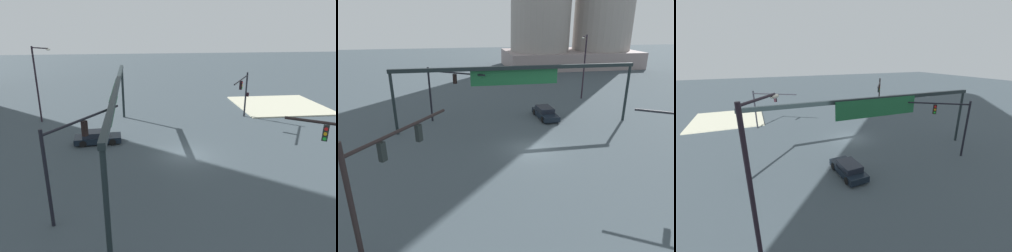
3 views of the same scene
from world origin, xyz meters
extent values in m
plane|color=#3A454C|center=(0.00, 0.00, 0.00)|extent=(177.38, 177.38, 0.00)
cube|color=beige|center=(14.86, -15.49, 0.07)|extent=(10.53, 11.47, 0.15)
cylinder|color=black|center=(-8.73, 8.99, 2.90)|extent=(0.20, 0.20, 5.81)
cylinder|color=black|center=(-5.98, 7.18, 5.47)|extent=(5.57, 3.74, 0.15)
cube|color=black|center=(-6.07, 7.23, 4.86)|extent=(0.41, 0.39, 0.95)
cylinder|color=red|center=(-5.98, 7.37, 5.16)|extent=(0.20, 0.16, 0.20)
cylinder|color=orange|center=(-5.98, 7.37, 4.86)|extent=(0.20, 0.16, 0.20)
cylinder|color=green|center=(-5.98, 7.37, 4.56)|extent=(0.20, 0.16, 0.20)
cylinder|color=black|center=(10.59, -9.01, 2.69)|extent=(0.20, 0.20, 5.38)
cylinder|color=black|center=(7.95, -7.38, 5.02)|extent=(5.36, 3.38, 0.15)
cube|color=black|center=(7.89, -7.34, 4.42)|extent=(0.41, 0.39, 0.95)
cylinder|color=red|center=(7.81, -7.48, 4.72)|extent=(0.20, 0.16, 0.20)
cylinder|color=orange|center=(7.81, -7.48, 4.42)|extent=(0.20, 0.16, 0.20)
cylinder|color=green|center=(7.81, -7.48, 4.12)|extent=(0.20, 0.16, 0.20)
cube|color=black|center=(10.47, -9.21, 2.75)|extent=(0.38, 0.36, 0.44)
cube|color=black|center=(-8.20, -6.95, 4.79)|extent=(0.39, 0.41, 0.95)
cylinder|color=red|center=(-8.33, -6.86, 5.08)|extent=(0.16, 0.20, 0.20)
cylinder|color=orange|center=(-8.33, -6.86, 4.78)|extent=(0.16, 0.20, 0.20)
cylinder|color=green|center=(-8.33, -6.86, 4.48)|extent=(0.16, 0.20, 0.20)
cylinder|color=black|center=(11.12, 15.01, 4.25)|extent=(0.20, 0.20, 8.50)
cylinder|color=black|center=(10.40, 13.98, 8.35)|extent=(1.53, 2.12, 0.12)
ellipsoid|color=silver|center=(9.69, 12.95, 8.25)|extent=(0.59, 0.66, 0.20)
cylinder|color=black|center=(-11.82, 5.57, 2.94)|extent=(0.28, 0.28, 5.89)
cylinder|color=black|center=(11.82, 5.57, 2.94)|extent=(0.28, 0.28, 5.89)
cube|color=black|center=(0.00, 5.57, 6.06)|extent=(24.04, 0.35, 0.35)
cube|color=#1B5D34|center=(-0.27, 5.79, 5.24)|extent=(8.66, 0.08, 1.74)
cube|color=black|center=(3.68, 7.78, 0.44)|extent=(2.03, 4.43, 0.55)
cube|color=black|center=(3.67, 8.04, 0.96)|extent=(1.68, 2.35, 0.50)
cylinder|color=black|center=(4.58, 6.50, 0.32)|extent=(0.26, 0.65, 0.64)
cylinder|color=black|center=(2.97, 6.39, 0.32)|extent=(0.26, 0.65, 0.64)
cylinder|color=black|center=(4.40, 9.17, 0.32)|extent=(0.26, 0.65, 0.64)
cylinder|color=black|center=(2.79, 9.06, 0.32)|extent=(0.26, 0.65, 0.64)
camera|label=1|loc=(-23.99, 4.08, 11.02)|focal=32.73mm
camera|label=2|loc=(-6.14, -22.39, 10.71)|focal=31.62mm
camera|label=3|loc=(10.56, 23.20, 10.02)|focal=23.12mm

